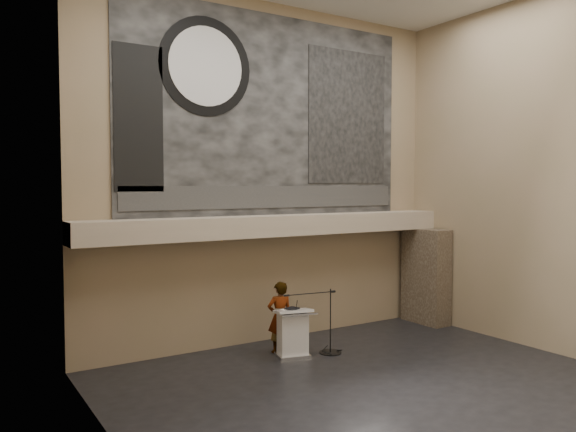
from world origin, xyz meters
TOP-DOWN VIEW (x-y plane):
  - floor at (0.00, 0.00)m, footprint 10.00×10.00m
  - wall_back at (0.00, 4.00)m, footprint 10.00×0.02m
  - wall_left at (-5.00, 0.00)m, footprint 0.02×8.00m
  - wall_right at (5.00, 0.00)m, footprint 0.02×8.00m
  - soffit at (0.00, 3.60)m, footprint 10.00×0.80m
  - sprinkler_left at (-1.60, 3.55)m, footprint 0.04×0.04m
  - sprinkler_right at (1.90, 3.55)m, footprint 0.04×0.04m
  - banner at (0.00, 3.97)m, footprint 8.00×0.05m
  - banner_text_strip at (0.00, 3.93)m, footprint 7.76×0.02m
  - banner_clock_rim at (-1.80, 3.93)m, footprint 2.30×0.02m
  - banner_clock_face at (-1.80, 3.91)m, footprint 1.84×0.02m
  - banner_building_print at (2.40, 3.93)m, footprint 2.60×0.02m
  - banner_brick_print at (-3.40, 3.93)m, footprint 1.10×0.02m
  - stone_pier at (4.65, 3.15)m, footprint 0.60×1.40m
  - lectern at (-0.36, 2.43)m, footprint 0.93×0.76m
  - binder at (-0.36, 2.46)m, footprint 0.35×0.32m
  - papers at (-0.48, 2.43)m, footprint 0.27×0.34m
  - speaker_person at (-0.42, 2.90)m, footprint 0.67×0.50m
  - mic_stand at (0.52, 2.22)m, footprint 1.43×0.52m

SIDE VIEW (x-z plane):
  - floor at x=0.00m, z-range 0.00..0.00m
  - mic_stand at x=0.52m, z-range -0.54..0.99m
  - lectern at x=-0.36m, z-range -0.02..1.12m
  - speaker_person at x=-0.42m, z-range 0.00..1.69m
  - papers at x=-0.48m, z-range 1.10..1.10m
  - binder at x=-0.36m, z-range 1.10..1.14m
  - stone_pier at x=4.65m, z-range 0.00..2.70m
  - sprinkler_left at x=-1.60m, z-range 2.64..2.70m
  - sprinkler_right at x=1.90m, z-range 2.64..2.70m
  - soffit at x=0.00m, z-range 2.70..3.20m
  - banner_text_strip at x=0.00m, z-range 3.38..3.93m
  - wall_back at x=0.00m, z-range 0.00..8.50m
  - wall_left at x=-5.00m, z-range 0.00..8.50m
  - wall_right at x=5.00m, z-range 0.00..8.50m
  - banner_brick_print at x=-3.40m, z-range 3.80..7.00m
  - banner at x=0.00m, z-range 3.20..8.20m
  - banner_building_print at x=2.40m, z-range 4.00..7.60m
  - banner_clock_rim at x=-1.80m, z-range 5.55..7.85m
  - banner_clock_face at x=-1.80m, z-range 5.78..7.62m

